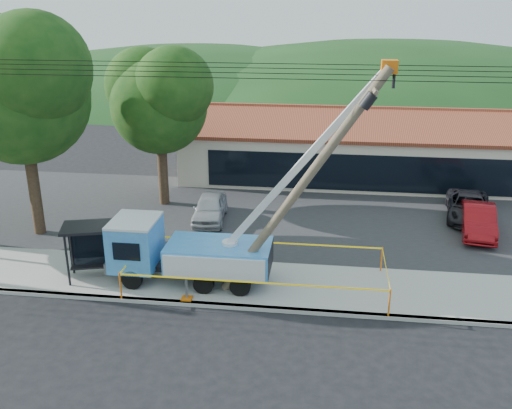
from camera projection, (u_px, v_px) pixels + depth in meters
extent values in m
plane|color=black|center=(257.00, 341.00, 19.76)|extent=(120.00, 120.00, 0.00)
cube|color=#ABA9A0|center=(264.00, 309.00, 21.69)|extent=(60.00, 0.25, 0.15)
cube|color=#ABA9A0|center=(269.00, 285.00, 23.46)|extent=(60.00, 4.00, 0.15)
cube|color=#28282B|center=(285.00, 216.00, 30.92)|extent=(60.00, 12.00, 0.10)
cube|color=beige|center=(356.00, 151.00, 37.32)|extent=(22.00, 8.00, 3.40)
cube|color=black|center=(358.00, 173.00, 33.67)|extent=(18.04, 0.08, 2.21)
cube|color=maroon|center=(359.00, 125.00, 34.70)|extent=(22.50, 4.53, 1.52)
cube|color=maroon|center=(357.00, 112.00, 38.43)|extent=(22.50, 4.53, 1.52)
cube|color=maroon|center=(359.00, 108.00, 36.34)|extent=(22.50, 0.30, 0.25)
cylinder|color=#332316|center=(34.00, 186.00, 27.78)|extent=(0.56, 0.56, 5.06)
sphere|color=#123A0F|center=(21.00, 97.00, 26.27)|extent=(6.30, 6.30, 6.30)
sphere|color=#123A0F|center=(2.00, 69.00, 26.81)|extent=(5.04, 5.04, 5.04)
sphere|color=#123A0F|center=(34.00, 69.00, 24.87)|extent=(5.04, 5.04, 5.04)
cylinder|color=#332316|center=(163.00, 170.00, 31.99)|extent=(0.56, 0.56, 4.18)
sphere|color=#123A0F|center=(159.00, 106.00, 30.74)|extent=(5.25, 5.25, 5.25)
sphere|color=#123A0F|center=(143.00, 86.00, 31.19)|extent=(4.20, 4.20, 4.20)
sphere|color=#123A0F|center=(173.00, 87.00, 29.57)|extent=(4.20, 4.20, 4.20)
ellipsoid|color=#153513|center=(195.00, 90.00, 72.77)|extent=(78.40, 56.00, 28.00)
ellipsoid|color=#153513|center=(394.00, 94.00, 69.78)|extent=(89.60, 64.00, 32.00)
cylinder|color=black|center=(269.00, 79.00, 19.70)|extent=(60.00, 0.02, 0.02)
cylinder|color=black|center=(270.00, 73.00, 20.12)|extent=(60.00, 0.02, 0.02)
cylinder|color=black|center=(272.00, 68.00, 20.54)|extent=(60.00, 0.02, 0.02)
cylinder|color=black|center=(273.00, 64.00, 20.88)|extent=(60.00, 0.02, 0.02)
cylinder|color=black|center=(132.00, 279.00, 22.93)|extent=(0.82, 0.27, 0.82)
cylinder|color=black|center=(147.00, 259.00, 24.72)|extent=(0.82, 0.27, 0.82)
cylinder|color=black|center=(204.00, 284.00, 22.58)|extent=(0.82, 0.27, 0.82)
cylinder|color=black|center=(213.00, 262.00, 24.37)|extent=(0.82, 0.27, 0.82)
cylinder|color=black|center=(240.00, 286.00, 22.40)|extent=(0.82, 0.27, 0.82)
cylinder|color=black|center=(247.00, 264.00, 24.19)|extent=(0.82, 0.27, 0.82)
cube|color=black|center=(195.00, 267.00, 23.46)|extent=(6.05, 0.92, 0.23)
cube|color=#3C85D7|center=(136.00, 243.00, 23.44)|extent=(1.83, 2.20, 1.92)
cube|color=silver|center=(134.00, 221.00, 23.09)|extent=(1.83, 2.20, 0.11)
cube|color=black|center=(115.00, 239.00, 23.50)|extent=(0.07, 1.65, 0.82)
cube|color=gray|center=(115.00, 258.00, 23.81)|extent=(0.14, 2.11, 0.46)
cube|color=#3C85D7|center=(219.00, 256.00, 23.15)|extent=(4.21, 2.20, 1.10)
cylinder|color=silver|center=(230.00, 247.00, 22.95)|extent=(0.64, 0.64, 0.55)
cube|color=silver|center=(304.00, 161.00, 21.32)|extent=(5.91, 0.26, 7.17)
cube|color=gray|center=(311.00, 155.00, 21.21)|extent=(3.56, 0.16, 4.31)
cube|color=orange|center=(389.00, 67.00, 19.60)|extent=(0.55, 0.46, 0.46)
cube|color=orange|center=(187.00, 298.00, 22.22)|extent=(0.41, 0.41, 0.07)
cube|color=orange|center=(257.00, 267.00, 24.83)|extent=(0.41, 0.41, 0.07)
cylinder|color=brown|center=(300.00, 188.00, 21.18)|extent=(6.15, 0.35, 9.02)
cube|color=brown|center=(374.00, 89.00, 19.62)|extent=(0.18, 1.97, 0.18)
cylinder|color=black|center=(366.00, 96.00, 20.27)|extent=(0.63, 0.39, 0.67)
cylinder|color=black|center=(368.00, 101.00, 19.25)|extent=(0.63, 0.39, 0.67)
cylinder|color=black|center=(67.00, 260.00, 22.91)|extent=(0.12, 0.12, 2.25)
cylinder|color=black|center=(119.00, 257.00, 23.20)|extent=(0.12, 0.12, 2.25)
cylinder|color=black|center=(71.00, 249.00, 23.95)|extent=(0.12, 0.12, 2.25)
cylinder|color=black|center=(121.00, 246.00, 24.24)|extent=(0.12, 0.12, 2.25)
cube|color=black|center=(92.00, 227.00, 23.17)|extent=(2.76, 2.11, 0.11)
cube|color=black|center=(97.00, 247.00, 24.14)|extent=(2.18, 0.66, 1.87)
cube|color=black|center=(96.00, 266.00, 23.78)|extent=(2.09, 0.93, 0.07)
cylinder|color=orange|center=(120.00, 286.00, 22.09)|extent=(0.07, 0.07, 1.09)
cylinder|color=orange|center=(389.00, 303.00, 20.87)|extent=(0.07, 0.07, 1.09)
cylinder|color=orange|center=(381.00, 259.00, 24.33)|extent=(0.07, 0.07, 1.09)
cylinder|color=orange|center=(149.00, 247.00, 25.55)|extent=(0.07, 0.07, 1.09)
cube|color=yellow|center=(251.00, 283.00, 21.31)|extent=(10.24, 0.01, 0.07)
cube|color=yellow|center=(386.00, 268.00, 22.43)|extent=(0.01, 3.72, 0.07)
cube|color=yellow|center=(263.00, 242.00, 24.77)|extent=(10.24, 0.01, 0.07)
cube|color=yellow|center=(135.00, 254.00, 23.65)|extent=(0.01, 3.72, 0.07)
imported|color=#A9ACB1|center=(210.00, 222.00, 30.23)|extent=(1.90, 4.11, 1.36)
imported|color=maroon|center=(476.00, 235.00, 28.53)|extent=(2.16, 4.52, 1.43)
imported|color=black|center=(467.00, 220.00, 30.49)|extent=(2.91, 5.04, 1.32)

